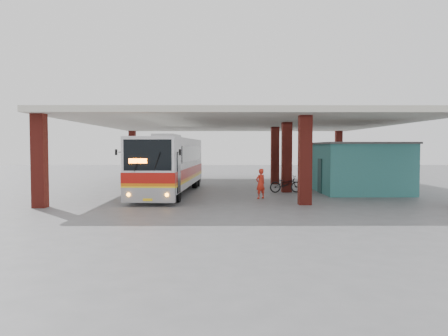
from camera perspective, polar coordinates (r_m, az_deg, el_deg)
ground at (r=24.40m, az=2.20°, el=-3.87°), size 90.00×90.00×0.00m
brick_columns at (r=29.33m, az=4.57°, el=1.49°), size 20.10×21.60×4.35m
canopy_roof at (r=30.80m, az=2.62°, el=5.88°), size 21.00×23.00×0.30m
shop_building at (r=29.51m, az=16.55°, el=0.21°), size 5.20×8.20×3.11m
coach_bus at (r=26.54m, az=-7.06°, el=0.46°), size 3.24×12.32×3.55m
motorcycle at (r=27.24m, az=8.07°, el=-2.09°), size 2.08×0.93×1.06m
pedestrian at (r=23.90m, az=4.80°, el=-2.04°), size 0.71×0.66×1.64m
red_chair at (r=31.71m, az=10.90°, el=-1.67°), size 0.57×0.57×0.87m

